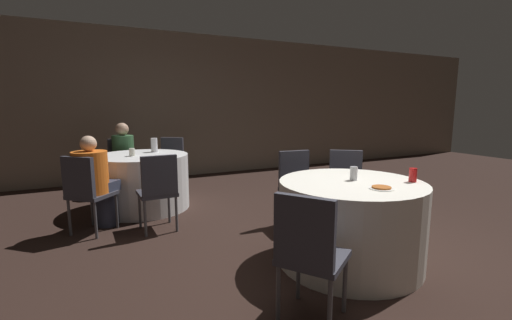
% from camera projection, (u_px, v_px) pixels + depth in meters
% --- Properties ---
extents(ground_plane, '(16.00, 16.00, 0.00)m').
position_uv_depth(ground_plane, '(338.00, 260.00, 3.16)').
color(ground_plane, black).
extents(wall_back, '(16.00, 0.06, 2.80)m').
position_uv_depth(wall_back, '(197.00, 106.00, 6.89)').
color(wall_back, '#7A6B5B').
rests_on(wall_back, ground_plane).
extents(table_near, '(1.27, 1.27, 0.75)m').
position_uv_depth(table_near, '(350.00, 222.00, 3.06)').
color(table_near, white).
rests_on(table_near, ground_plane).
extents(table_far, '(1.25, 1.25, 0.75)m').
position_uv_depth(table_far, '(142.00, 182.00, 4.70)').
color(table_far, white).
rests_on(table_far, ground_plane).
extents(chair_near_north, '(0.44, 0.44, 0.88)m').
position_uv_depth(chair_near_north, '(297.00, 181.00, 4.01)').
color(chair_near_north, '#383842').
rests_on(chair_near_north, ground_plane).
extents(chair_near_northeast, '(0.56, 0.56, 0.88)m').
position_uv_depth(chair_near_northeast, '(345.00, 181.00, 4.05)').
color(chair_near_northeast, '#383842').
rests_on(chair_near_northeast, ground_plane).
extents(chair_near_southwest, '(0.56, 0.56, 0.88)m').
position_uv_depth(chair_near_southwest, '(309.00, 248.00, 2.13)').
color(chair_near_southwest, '#383842').
rests_on(chair_near_southwest, ground_plane).
extents(chair_far_northeast, '(0.56, 0.56, 0.88)m').
position_uv_depth(chair_far_northeast, '(171.00, 159.00, 5.69)').
color(chair_far_northeast, '#383842').
rests_on(chair_far_northeast, ground_plane).
extents(chair_far_south, '(0.41, 0.42, 0.88)m').
position_uv_depth(chair_far_south, '(158.00, 186.00, 3.77)').
color(chair_far_south, '#383842').
rests_on(chair_far_south, ground_plane).
extents(chair_far_southwest, '(0.56, 0.56, 0.88)m').
position_uv_depth(chair_far_southwest, '(85.00, 188.00, 3.69)').
color(chair_far_southwest, '#383842').
rests_on(chair_far_southwest, ground_plane).
extents(chair_far_north, '(0.46, 0.46, 0.88)m').
position_uv_depth(chair_far_north, '(123.00, 161.00, 5.52)').
color(chair_far_north, '#383842').
rests_on(chair_far_north, ground_plane).
extents(person_green_jacket, '(0.36, 0.50, 1.14)m').
position_uv_depth(person_green_jacket, '(125.00, 159.00, 5.38)').
color(person_green_jacket, '#4C4238').
rests_on(person_green_jacket, ground_plane).
extents(person_orange_shirt, '(0.49, 0.50, 1.08)m').
position_uv_depth(person_orange_shirt, '(96.00, 182.00, 3.84)').
color(person_orange_shirt, '#33384C').
rests_on(person_orange_shirt, ground_plane).
extents(pizza_plate_near, '(0.20, 0.20, 0.02)m').
position_uv_depth(pizza_plate_near, '(381.00, 188.00, 2.74)').
color(pizza_plate_near, white).
rests_on(pizza_plate_near, table_near).
extents(soda_can_silver, '(0.07, 0.07, 0.12)m').
position_uv_depth(soda_can_silver, '(354.00, 173.00, 3.05)').
color(soda_can_silver, silver).
rests_on(soda_can_silver, table_near).
extents(soda_can_red, '(0.07, 0.07, 0.12)m').
position_uv_depth(soda_can_red, '(413.00, 175.00, 2.98)').
color(soda_can_red, red).
rests_on(soda_can_red, table_near).
extents(bottle_far, '(0.09, 0.09, 0.20)m').
position_uv_depth(bottle_far, '(154.00, 145.00, 4.91)').
color(bottle_far, white).
rests_on(bottle_far, table_far).
extents(cup_far, '(0.07, 0.07, 0.10)m').
position_uv_depth(cup_far, '(132.00, 152.00, 4.52)').
color(cup_far, silver).
rests_on(cup_far, table_far).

